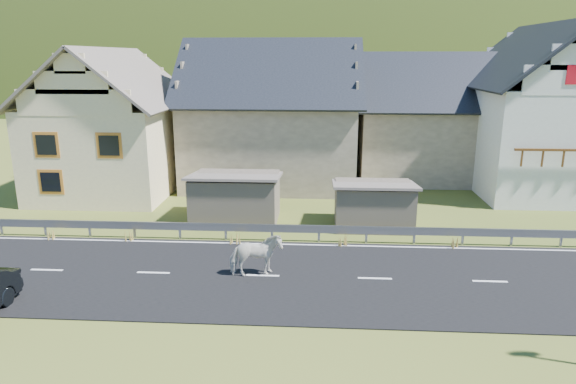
{
  "coord_description": "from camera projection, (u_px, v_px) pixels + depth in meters",
  "views": [
    {
      "loc": [
        1.97,
        -16.93,
        7.66
      ],
      "look_at": [
        0.8,
        1.88,
        2.66
      ],
      "focal_mm": 32.0,
      "sensor_mm": 36.0,
      "label": 1
    }
  ],
  "objects": [
    {
      "name": "house_white",
      "position": [
        545.0,
        103.0,
        29.72
      ],
      "size": [
        8.8,
        10.8,
        9.7
      ],
      "color": "white",
      "rests_on": "ground"
    },
    {
      "name": "house_cream",
      "position": [
        112.0,
        116.0,
        29.48
      ],
      "size": [
        7.8,
        9.8,
        8.3
      ],
      "color": "#FEE8B0",
      "rests_on": "ground"
    },
    {
      "name": "house_stone_b",
      "position": [
        429.0,
        111.0,
        33.19
      ],
      "size": [
        9.8,
        8.8,
        8.1
      ],
      "color": "tan",
      "rests_on": "ground"
    },
    {
      "name": "ground",
      "position": [
        263.0,
        277.0,
        18.41
      ],
      "size": [
        160.0,
        160.0,
        0.0
      ],
      "primitive_type": "plane",
      "color": "#374919",
      "rests_on": "ground"
    },
    {
      "name": "shed_left",
      "position": [
        236.0,
        198.0,
        24.52
      ],
      "size": [
        4.3,
        3.3,
        2.4
      ],
      "primitive_type": "cube",
      "color": "#6F6353",
      "rests_on": "ground"
    },
    {
      "name": "mountain",
      "position": [
        328.0,
        131.0,
        196.9
      ],
      "size": [
        440.0,
        280.0,
        260.0
      ],
      "primitive_type": "ellipsoid",
      "color": "#263511",
      "rests_on": "ground"
    },
    {
      "name": "guardrail",
      "position": [
        272.0,
        229.0,
        21.82
      ],
      "size": [
        28.1,
        0.09,
        0.75
      ],
      "color": "#93969B",
      "rests_on": "ground"
    },
    {
      "name": "horse",
      "position": [
        256.0,
        255.0,
        18.21
      ],
      "size": [
        1.28,
        1.99,
        1.55
      ],
      "primitive_type": "imported",
      "rotation": [
        0.0,
        0.0,
        1.83
      ],
      "color": "silver",
      "rests_on": "road"
    },
    {
      "name": "lane_markings",
      "position": [
        263.0,
        275.0,
        18.4
      ],
      "size": [
        60.0,
        6.6,
        0.01
      ],
      "primitive_type": "cube",
      "color": "silver",
      "rests_on": "road"
    },
    {
      "name": "conifer_patch",
      "position": [
        90.0,
        63.0,
        126.31
      ],
      "size": [
        76.0,
        50.0,
        28.0
      ],
      "primitive_type": "ellipsoid",
      "color": "black",
      "rests_on": "ground"
    },
    {
      "name": "shed_right",
      "position": [
        373.0,
        205.0,
        23.68
      ],
      "size": [
        3.8,
        2.9,
        2.2
      ],
      "primitive_type": "cube",
      "color": "#6F6353",
      "rests_on": "ground"
    },
    {
      "name": "house_stone_a",
      "position": [
        272.0,
        107.0,
        31.76
      ],
      "size": [
        10.8,
        9.8,
        8.9
      ],
      "color": "tan",
      "rests_on": "ground"
    },
    {
      "name": "road",
      "position": [
        263.0,
        276.0,
        18.41
      ],
      "size": [
        60.0,
        7.0,
        0.04
      ],
      "primitive_type": "cube",
      "color": "black",
      "rests_on": "ground"
    }
  ]
}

